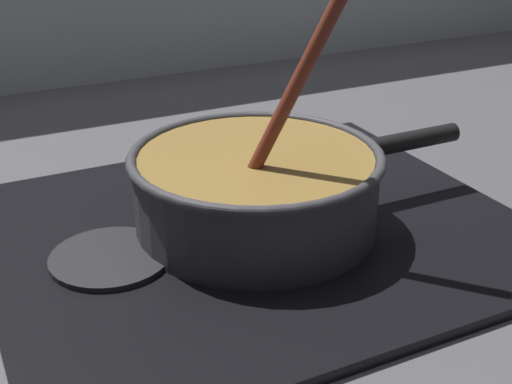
{
  "coord_description": "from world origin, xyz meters",
  "views": [
    {
      "loc": [
        -0.34,
        -0.48,
        0.37
      ],
      "look_at": [
        -0.04,
        0.12,
        0.05
      ],
      "focal_mm": 48.93,
      "sensor_mm": 36.0,
      "label": 1
    }
  ],
  "objects": [
    {
      "name": "cooking_pan",
      "position": [
        -0.04,
        0.12,
        0.06
      ],
      "size": [
        0.4,
        0.27,
        0.32
      ],
      "color": "#38383D",
      "rests_on": "hob_plate"
    },
    {
      "name": "ground",
      "position": [
        0.0,
        0.0,
        -0.02
      ],
      "size": [
        2.4,
        1.6,
        0.04
      ],
      "primitive_type": "cube",
      "color": "#4C4C51"
    },
    {
      "name": "spare_burner",
      "position": [
        -0.2,
        0.12,
        0.01
      ],
      "size": [
        0.12,
        0.12,
        0.01
      ],
      "primitive_type": "cylinder",
      "color": "#262628",
      "rests_on": "hob_plate"
    },
    {
      "name": "hob_plate",
      "position": [
        -0.04,
        0.12,
        0.01
      ],
      "size": [
        0.56,
        0.48,
        0.01
      ],
      "primitive_type": "cube",
      "color": "black",
      "rests_on": "ground"
    },
    {
      "name": "burner_ring",
      "position": [
        -0.04,
        0.12,
        0.02
      ],
      "size": [
        0.16,
        0.16,
        0.01
      ],
      "primitive_type": "torus",
      "color": "#592D0C",
      "rests_on": "hob_plate"
    }
  ]
}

